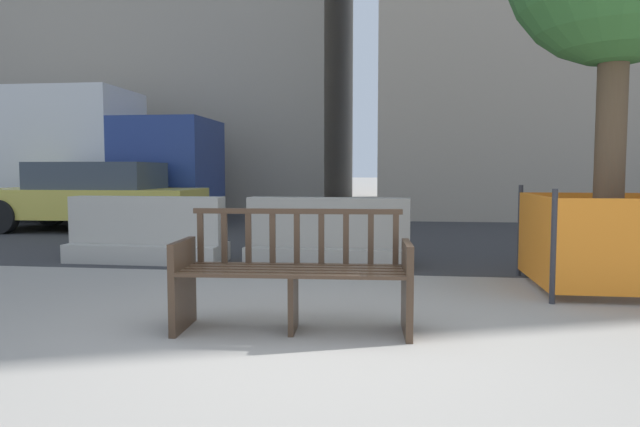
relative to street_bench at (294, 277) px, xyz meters
name	(u,v)px	position (x,y,z in m)	size (l,w,h in m)	color
ground_plane	(333,347)	(0.33, -0.36, -0.40)	(200.00, 200.00, 0.00)	gray
street_asphalt	(376,225)	(0.33, 8.34, -0.39)	(120.00, 12.00, 0.01)	#333335
street_bench	(294,277)	(0.00, 0.00, 0.00)	(1.72, 0.62, 0.88)	#473323
jersey_barrier_centre	(328,238)	(-0.08, 2.89, -0.06)	(2.02, 0.75, 0.84)	#9E998E
jersey_barrier_left	(147,235)	(-2.42, 2.88, -0.06)	(2.01, 0.72, 0.84)	#ADA89E
construction_fence	(607,239)	(2.79, 1.79, 0.11)	(1.40, 1.40, 1.01)	#2D2D33
car_taxi_near	(93,196)	(-5.18, 6.49, 0.28)	(4.33, 1.96, 1.33)	#DBC64C
delivery_truck	(63,149)	(-7.06, 8.58, 1.29)	(6.82, 2.37, 3.05)	navy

